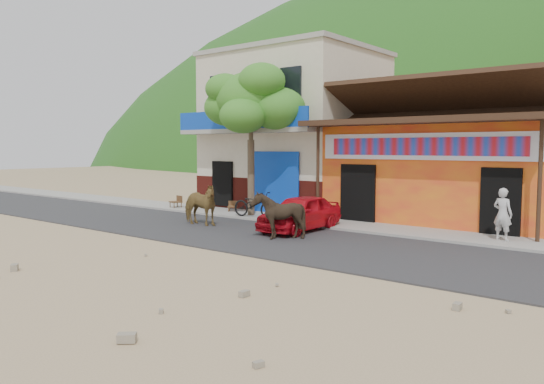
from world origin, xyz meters
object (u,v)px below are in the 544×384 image
(red_car, at_px, (300,213))
(cafe_chair_right, at_px, (232,202))
(cow_tan, at_px, (199,204))
(pedestrian, at_px, (503,214))
(cow_dark, at_px, (278,215))
(cafe_chair_left, at_px, (176,196))
(scooter, at_px, (254,205))
(tree, at_px, (251,140))

(red_car, relative_size, cafe_chair_right, 4.36)
(cow_tan, distance_m, cafe_chair_right, 3.61)
(pedestrian, bearing_deg, cow_tan, 30.09)
(cow_dark, distance_m, pedestrian, 6.55)
(cow_tan, bearing_deg, cafe_chair_left, 57.20)
(cafe_chair_left, bearing_deg, cow_dark, -9.39)
(cow_tan, bearing_deg, scooter, -14.03)
(cow_tan, distance_m, cow_dark, 4.03)
(pedestrian, relative_size, cafe_chair_right, 1.90)
(red_car, bearing_deg, cafe_chair_left, 167.90)
(pedestrian, bearing_deg, tree, 13.23)
(cow_dark, relative_size, scooter, 0.78)
(cow_dark, bearing_deg, scooter, -135.23)
(cow_tan, xyz_separation_m, cafe_chair_right, (-1.45, 3.30, -0.26))
(tree, distance_m, scooter, 2.62)
(tree, relative_size, cow_tan, 3.41)
(cafe_chair_right, bearing_deg, pedestrian, -36.88)
(red_car, relative_size, cafe_chair_left, 3.59)
(tree, bearing_deg, red_car, -24.44)
(scooter, xyz_separation_m, pedestrian, (8.93, 0.70, 0.27))
(cafe_chair_left, bearing_deg, tree, 13.41)
(cow_dark, height_order, red_car, cow_dark)
(cafe_chair_left, xyz_separation_m, cafe_chair_right, (3.00, 0.54, -0.09))
(cow_tan, relative_size, pedestrian, 1.15)
(cow_tan, xyz_separation_m, scooter, (0.55, 2.39, -0.17))
(tree, height_order, cafe_chair_right, tree)
(tree, bearing_deg, cafe_chair_left, -178.17)
(tree, bearing_deg, cow_dark, -39.84)
(cow_dark, relative_size, cafe_chair_left, 1.49)
(tree, height_order, cafe_chair_left, tree)
(tree, relative_size, pedestrian, 3.91)
(cafe_chair_right, bearing_deg, cow_dark, -70.58)
(cow_dark, bearing_deg, cafe_chair_left, -116.35)
(tree, height_order, cow_dark, tree)
(cow_dark, xyz_separation_m, cafe_chair_right, (-5.45, 3.78, -0.25))
(red_car, bearing_deg, scooter, 157.75)
(red_car, bearing_deg, cow_dark, -77.04)
(cow_tan, height_order, red_car, cow_tan)
(tree, xyz_separation_m, scooter, (0.60, -0.50, -2.50))
(tree, bearing_deg, pedestrian, 1.22)
(tree, xyz_separation_m, cafe_chair_right, (-1.40, 0.40, -2.60))
(red_car, xyz_separation_m, scooter, (-3.00, 1.14, -0.02))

